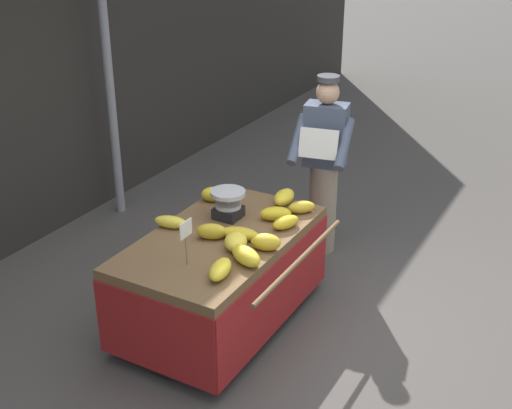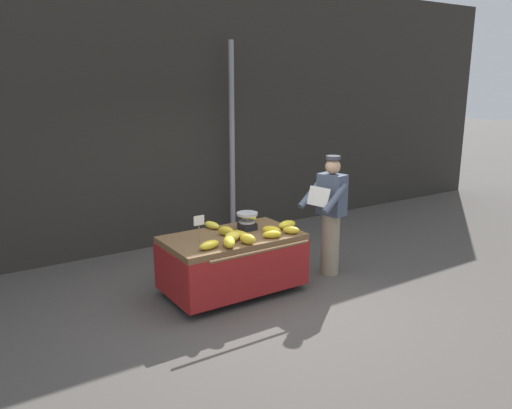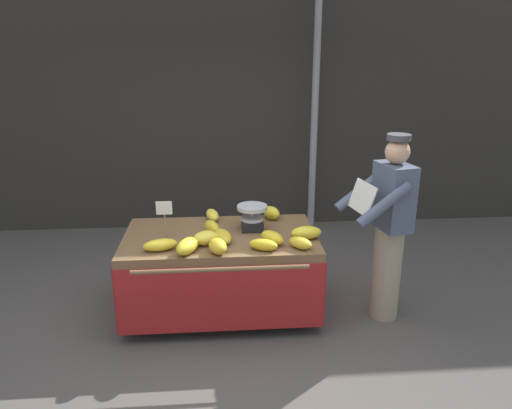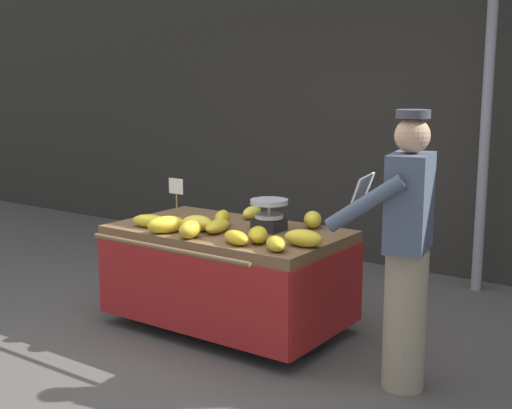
% 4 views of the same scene
% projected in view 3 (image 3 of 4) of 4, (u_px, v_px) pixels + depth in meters
% --- Properties ---
extents(ground_plane, '(60.00, 60.00, 0.00)m').
position_uv_depth(ground_plane, '(233.00, 343.00, 4.12)').
color(ground_plane, '#514C47').
extents(back_wall, '(16.00, 0.24, 4.38)m').
position_uv_depth(back_wall, '(223.00, 64.00, 6.28)').
color(back_wall, '#2D2B26').
rests_on(back_wall, ground).
extents(street_pole, '(0.09, 0.09, 3.36)m').
position_uv_depth(street_pole, '(315.00, 107.00, 6.15)').
color(street_pole, gray).
rests_on(street_pole, ground).
extents(banana_cart, '(1.76, 1.21, 0.78)m').
position_uv_depth(banana_cart, '(221.00, 256.00, 4.44)').
color(banana_cart, brown).
rests_on(banana_cart, ground).
extents(weighing_scale, '(0.28, 0.28, 0.24)m').
position_uv_depth(weighing_scale, '(252.00, 218.00, 4.46)').
color(weighing_scale, black).
rests_on(weighing_scale, banana_cart).
extents(price_sign, '(0.14, 0.01, 0.34)m').
position_uv_depth(price_sign, '(164.00, 211.00, 4.23)').
color(price_sign, '#997A51').
rests_on(price_sign, banana_cart).
extents(banana_bunch_0, '(0.20, 0.32, 0.09)m').
position_uv_depth(banana_bunch_0, '(223.00, 236.00, 4.21)').
color(banana_bunch_0, gold).
rests_on(banana_bunch_0, banana_cart).
extents(banana_bunch_1, '(0.22, 0.25, 0.13)m').
position_uv_depth(banana_bunch_1, '(271.00, 213.00, 4.75)').
color(banana_bunch_1, yellow).
rests_on(banana_bunch_1, banana_cart).
extents(banana_bunch_2, '(0.29, 0.18, 0.11)m').
position_uv_depth(banana_bunch_2, '(306.00, 233.00, 4.26)').
color(banana_bunch_2, yellow).
rests_on(banana_bunch_2, banana_cart).
extents(banana_bunch_3, '(0.17, 0.29, 0.10)m').
position_uv_depth(banana_bunch_3, '(212.00, 215.00, 4.74)').
color(banana_bunch_3, yellow).
rests_on(banana_bunch_3, banana_cart).
extents(banana_bunch_4, '(0.27, 0.20, 0.10)m').
position_uv_depth(banana_bunch_4, '(263.00, 245.00, 4.03)').
color(banana_bunch_4, gold).
rests_on(banana_bunch_4, banana_cart).
extents(banana_bunch_5, '(0.20, 0.25, 0.12)m').
position_uv_depth(banana_bunch_5, '(218.00, 246.00, 3.96)').
color(banana_bunch_5, gold).
rests_on(banana_bunch_5, banana_cart).
extents(banana_bunch_6, '(0.24, 0.25, 0.10)m').
position_uv_depth(banana_bunch_6, '(300.00, 243.00, 4.06)').
color(banana_bunch_6, gold).
rests_on(banana_bunch_6, banana_cart).
extents(banana_bunch_7, '(0.25, 0.32, 0.12)m').
position_uv_depth(banana_bunch_7, '(188.00, 246.00, 3.97)').
color(banana_bunch_7, yellow).
rests_on(banana_bunch_7, banana_cart).
extents(banana_bunch_8, '(0.31, 0.19, 0.10)m').
position_uv_depth(banana_bunch_8, '(160.00, 245.00, 4.02)').
color(banana_bunch_8, yellow).
rests_on(banana_bunch_8, banana_cart).
extents(banana_bunch_9, '(0.20, 0.26, 0.12)m').
position_uv_depth(banana_bunch_9, '(212.00, 227.00, 4.37)').
color(banana_bunch_9, gold).
rests_on(banana_bunch_9, banana_cart).
extents(banana_bunch_10, '(0.28, 0.26, 0.12)m').
position_uv_depth(banana_bunch_10, '(206.00, 238.00, 4.14)').
color(banana_bunch_10, yellow).
rests_on(banana_bunch_10, banana_cart).
extents(banana_bunch_11, '(0.25, 0.28, 0.11)m').
position_uv_depth(banana_bunch_11, '(272.00, 238.00, 4.16)').
color(banana_bunch_11, gold).
rests_on(banana_bunch_11, banana_cart).
extents(vendor_person, '(0.64, 0.59, 1.71)m').
position_uv_depth(vendor_person, '(389.00, 228.00, 4.27)').
color(vendor_person, gray).
rests_on(vendor_person, ground).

